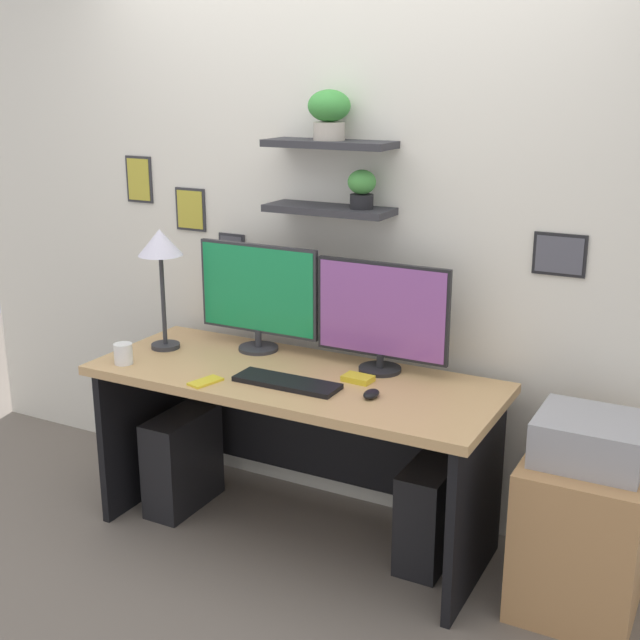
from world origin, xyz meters
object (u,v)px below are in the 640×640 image
Objects in this scene: desk at (300,416)px; computer_mouse at (371,394)px; drawer_cabinet at (581,534)px; printer at (591,439)px; scissors_tray at (358,378)px; computer_tower_left at (183,460)px; monitor_left at (258,294)px; computer_tower_right at (431,511)px; desk_lamp at (160,251)px; keyboard at (287,382)px; cell_phone at (206,382)px; coffee_mug at (123,354)px; monitor_right at (382,315)px.

computer_mouse reaches higher than desk.
printer reaches higher than drawer_cabinet.
computer_tower_left is at bearing -175.74° from scissors_tray.
computer_tower_left is (-1.79, -0.08, -0.45)m from printer.
monitor_left reaches higher than computer_tower_left.
computer_tower_right is at bearing 8.93° from scissors_tray.
monitor_left is 1.20m from computer_tower_right.
printer is at bearing 0.68° from desk.
scissors_tray is (0.96, 0.02, -0.44)m from desk_lamp.
printer is 0.88× the size of computer_tower_right.
keyboard reaches higher than computer_tower_right.
scissors_tray is 1.03m from drawer_cabinet.
computer_tower_right is at bearing 5.53° from computer_tower_left.
keyboard is 0.33m from cell_phone.
cell_phone is (-0.30, -0.13, -0.01)m from keyboard.
computer_mouse reaches higher than printer.
computer_tower_left is (0.12, 0.21, -0.57)m from coffee_mug.
coffee_mug is at bearing -95.08° from desk_lamp.
drawer_cabinet reaches higher than computer_tower_left.
computer_mouse is (0.36, 0.03, 0.01)m from keyboard.
desk_lamp is 3.92× the size of cell_phone.
coffee_mug is 1.03m from scissors_tray.
coffee_mug is (-0.71, -0.28, 0.25)m from desk.
cell_phone is 1.50m from printer.
keyboard is at bearing -128.36° from monitor_right.
keyboard is 3.14× the size of cell_phone.
cell_phone is at bearing -156.09° from keyboard.
scissors_tray is at bearing 131.59° from computer_mouse.
monitor_left reaches higher than desk.
desk_lamp is at bearing -155.12° from monitor_left.
monitor_right is at bearing 107.29° from computer_mouse.
monitor_left is at bearing -180.00° from monitor_right.
monitor_right is 0.84m from computer_tower_right.
desk_lamp reaches higher than monitor_right.
coffee_mug is at bearing -158.66° from desk.
computer_mouse is (0.39, -0.14, 0.22)m from desk.
desk is 2.97× the size of monitor_right.
cell_phone is at bearing -85.72° from monitor_left.
printer is (0.80, 0.15, -0.08)m from computer_mouse.
desk_lamp is 0.98m from computer_tower_left.
computer_mouse is 0.82m from printer.
desk_lamp is 1.20× the size of computer_tower_left.
monitor_right is at bearing 23.44° from coffee_mug.
scissors_tray is at bearing 1.09° from desk_lamp.
monitor_left is at bearing 108.93° from cell_phone.
cell_phone is 1.17× the size of scissors_tray.
coffee_mug is at bearing -165.92° from computer_tower_right.
printer is at bearing -5.61° from monitor_left.
monitor_left is at bearing 135.40° from keyboard.
desk_lamp is 0.92× the size of drawer_cabinet.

